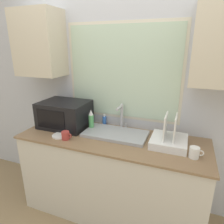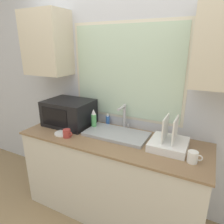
% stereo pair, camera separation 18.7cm
% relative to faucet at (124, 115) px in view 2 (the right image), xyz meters
% --- Properties ---
extents(countertop, '(1.87, 0.67, 0.89)m').
position_rel_faucet_xyz_m(countertop, '(-0.02, -0.24, -0.61)').
color(countertop, beige).
rests_on(countertop, ground_plane).
extents(wall_back, '(6.00, 0.38, 2.60)m').
position_rel_faucet_xyz_m(wall_back, '(-0.02, 0.07, 0.34)').
color(wall_back, silver).
rests_on(wall_back, ground_plane).
extents(sink_basin, '(0.64, 0.34, 0.03)m').
position_rel_faucet_xyz_m(sink_basin, '(-0.00, -0.18, -0.15)').
color(sink_basin, '#9EA0A5').
rests_on(sink_basin, countertop).
extents(faucet, '(0.08, 0.17, 0.28)m').
position_rel_faucet_xyz_m(faucet, '(0.00, 0.00, 0.00)').
color(faucet, '#B7B7BC').
rests_on(faucet, countertop).
extents(microwave, '(0.52, 0.40, 0.29)m').
position_rel_faucet_xyz_m(microwave, '(-0.62, -0.15, -0.02)').
color(microwave, black).
rests_on(microwave, countertop).
extents(dish_rack, '(0.32, 0.33, 0.29)m').
position_rel_faucet_xyz_m(dish_rack, '(0.53, -0.20, -0.11)').
color(dish_rack, white).
rests_on(dish_rack, countertop).
extents(spray_bottle, '(0.06, 0.06, 0.23)m').
position_rel_faucet_xyz_m(spray_bottle, '(-0.30, -0.13, -0.05)').
color(spray_bottle, '#59B266').
rests_on(spray_bottle, countertop).
extents(soap_bottle, '(0.04, 0.04, 0.13)m').
position_rel_faucet_xyz_m(soap_bottle, '(-0.21, 0.03, -0.11)').
color(soap_bottle, blue).
rests_on(soap_bottle, countertop).
extents(mug_near_sink, '(0.11, 0.08, 0.08)m').
position_rel_faucet_xyz_m(mug_near_sink, '(-0.42, -0.44, -0.12)').
color(mug_near_sink, '#A53833').
rests_on(mug_near_sink, countertop).
extents(mug_by_rack, '(0.11, 0.08, 0.09)m').
position_rel_faucet_xyz_m(mug_by_rack, '(0.74, -0.35, -0.12)').
color(mug_by_rack, white).
rests_on(mug_by_rack, countertop).
extents(small_plate, '(0.17, 0.17, 0.01)m').
position_rel_faucet_xyz_m(small_plate, '(-0.52, -0.40, -0.16)').
color(small_plate, white).
rests_on(small_plate, countertop).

